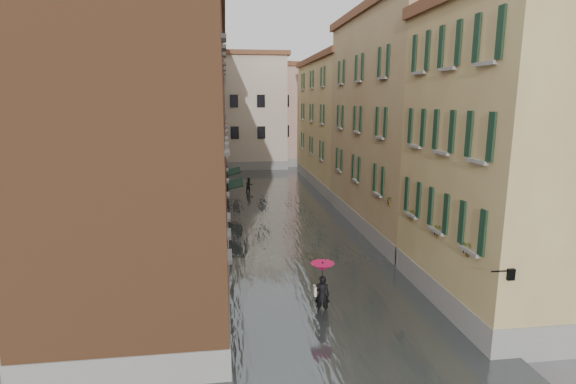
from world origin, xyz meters
TOP-DOWN VIEW (x-y plane):
  - ground at (0.00, 0.00)m, footprint 120.00×120.00m
  - floodwater at (0.00, 13.00)m, footprint 10.00×60.00m
  - building_left_near at (-7.00, -2.00)m, footprint 6.00×8.00m
  - building_left_mid at (-7.00, 9.00)m, footprint 6.00×14.00m
  - building_left_far at (-7.00, 24.00)m, footprint 6.00×16.00m
  - building_right_near at (7.00, -2.00)m, footprint 6.00×8.00m
  - building_right_mid at (7.00, 9.00)m, footprint 6.00×14.00m
  - building_right_far at (7.00, 24.00)m, footprint 6.00×16.00m
  - building_end_cream at (-3.00, 38.00)m, footprint 12.00×9.00m
  - building_end_pink at (6.00, 40.00)m, footprint 10.00×9.00m
  - awning_near at (-3.49, 12.48)m, footprint 1.09×3.06m
  - awning_far at (-3.49, 17.90)m, footprint 1.09×3.07m
  - wall_lantern at (4.33, -6.00)m, footprint 0.71×0.22m
  - window_planters at (4.12, -0.68)m, footprint 0.59×8.18m
  - pedestrian_main at (-0.47, -1.92)m, footprint 0.93×0.93m
  - pedestrian_far at (-2.07, 21.28)m, footprint 0.86×0.78m

SIDE VIEW (x-z plane):
  - ground at x=0.00m, z-range 0.00..0.00m
  - floodwater at x=0.00m, z-range 0.00..0.20m
  - pedestrian_far at x=-2.07m, z-range 0.00..1.43m
  - pedestrian_main at x=-0.47m, z-range 0.23..2.29m
  - awning_near at x=-3.49m, z-range 1.07..3.87m
  - awning_far at x=-3.49m, z-range 1.07..3.87m
  - wall_lantern at x=4.33m, z-range 2.83..3.18m
  - window_planters at x=4.12m, z-range 3.09..3.93m
  - building_right_near at x=7.00m, z-range 0.00..11.50m
  - building_right_far at x=7.00m, z-range 0.00..11.50m
  - building_end_pink at x=6.00m, z-range 0.00..12.00m
  - building_left_mid at x=-7.00m, z-range 0.00..12.50m
  - building_left_near at x=-7.00m, z-range 0.00..13.00m
  - building_right_mid at x=7.00m, z-range 0.00..13.00m
  - building_end_cream at x=-3.00m, z-range 0.00..13.00m
  - building_left_far at x=-7.00m, z-range 0.00..14.00m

